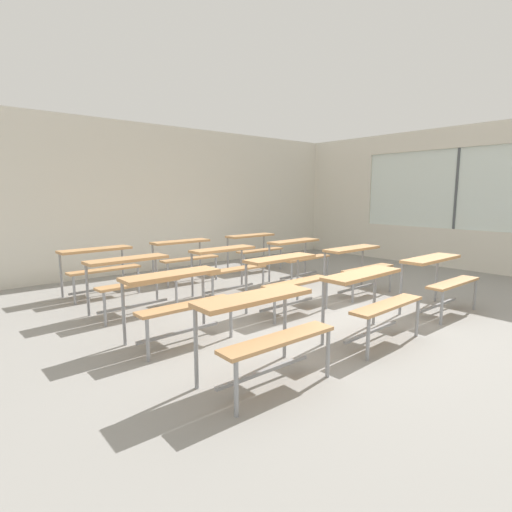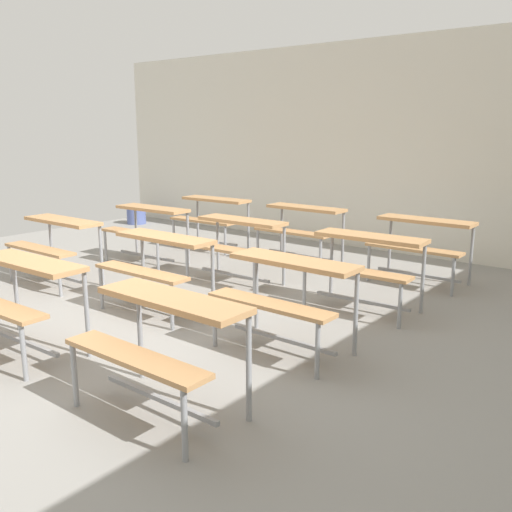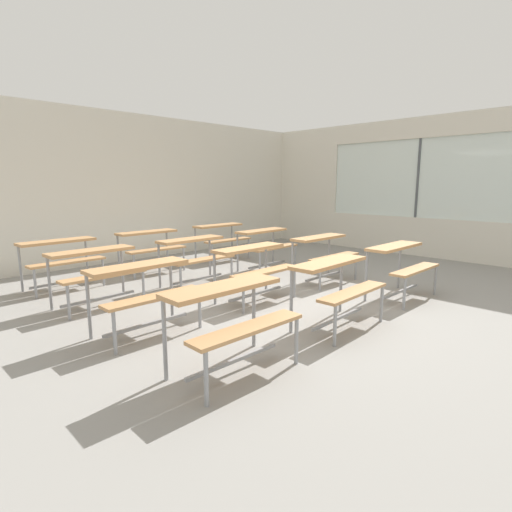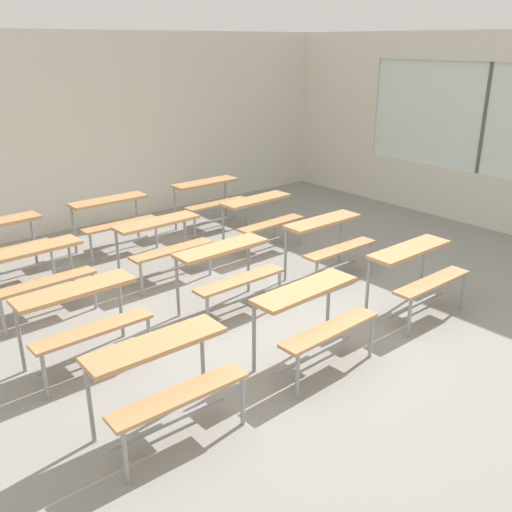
{
  "view_description": "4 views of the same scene",
  "coord_description": "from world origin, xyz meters",
  "px_view_note": "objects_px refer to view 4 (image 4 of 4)",
  "views": [
    {
      "loc": [
        -3.8,
        -3.3,
        1.6
      ],
      "look_at": [
        -0.09,
        1.08,
        0.7
      ],
      "focal_mm": 28.0,
      "sensor_mm": 36.0,
      "label": 1
    },
    {
      "loc": [
        3.99,
        -3.04,
        1.77
      ],
      "look_at": [
        0.17,
        1.76,
        0.36
      ],
      "focal_mm": 39.29,
      "sensor_mm": 36.0,
      "label": 2
    },
    {
      "loc": [
        -3.8,
        -3.3,
        1.6
      ],
      "look_at": [
        0.41,
        0.93,
        0.51
      ],
      "focal_mm": 28.0,
      "sensor_mm": 36.0,
      "label": 3
    },
    {
      "loc": [
        -3.44,
        -4.05,
        2.84
      ],
      "look_at": [
        0.44,
        0.61,
        0.5
      ],
      "focal_mm": 39.25,
      "sensor_mm": 36.0,
      "label": 4
    }
  ],
  "objects_px": {
    "desk_bench_r2c2": "(261,212)",
    "desk_bench_r3c1": "(113,213)",
    "desk_bench_r0c0": "(164,369)",
    "desk_bench_r1c1": "(228,264)",
    "desk_bench_r2c1": "(162,236)",
    "desk_bench_r1c2": "(329,235)",
    "desk_bench_r1c0": "(82,310)",
    "desk_bench_r0c2": "(417,266)",
    "desk_bench_r2c0": "(35,266)",
    "desk_bench_r0c1": "(313,309)",
    "desk_bench_r3c2": "(209,193)"
  },
  "relations": [
    {
      "from": "desk_bench_r2c1",
      "to": "desk_bench_r3c1",
      "type": "bearing_deg",
      "value": 89.06
    },
    {
      "from": "desk_bench_r1c2",
      "to": "desk_bench_r2c2",
      "type": "height_order",
      "value": "same"
    },
    {
      "from": "desk_bench_r1c2",
      "to": "desk_bench_r2c1",
      "type": "distance_m",
      "value": 2.08
    },
    {
      "from": "desk_bench_r0c1",
      "to": "desk_bench_r1c2",
      "type": "distance_m",
      "value": 2.11
    },
    {
      "from": "desk_bench_r1c0",
      "to": "desk_bench_r1c1",
      "type": "distance_m",
      "value": 1.69
    },
    {
      "from": "desk_bench_r0c0",
      "to": "desk_bench_r2c0",
      "type": "xyz_separation_m",
      "value": [
        -0.02,
        2.65,
        0.0
      ]
    },
    {
      "from": "desk_bench_r1c1",
      "to": "desk_bench_r3c1",
      "type": "distance_m",
      "value": 2.61
    },
    {
      "from": "desk_bench_r3c1",
      "to": "desk_bench_r1c1",
      "type": "bearing_deg",
      "value": -88.43
    },
    {
      "from": "desk_bench_r0c1",
      "to": "desk_bench_r1c2",
      "type": "bearing_deg",
      "value": 37.65
    },
    {
      "from": "desk_bench_r3c2",
      "to": "desk_bench_r3c1",
      "type": "bearing_deg",
      "value": -179.94
    },
    {
      "from": "desk_bench_r1c0",
      "to": "desk_bench_r3c2",
      "type": "xyz_separation_m",
      "value": [
        3.29,
        2.64,
        0.0
      ]
    },
    {
      "from": "desk_bench_r0c2",
      "to": "desk_bench_r1c2",
      "type": "xyz_separation_m",
      "value": [
        0.01,
        1.32,
        0.0
      ]
    },
    {
      "from": "desk_bench_r0c2",
      "to": "desk_bench_r3c2",
      "type": "xyz_separation_m",
      "value": [
        0.05,
        3.95,
        0.0
      ]
    },
    {
      "from": "desk_bench_r1c1",
      "to": "desk_bench_r1c2",
      "type": "distance_m",
      "value": 1.56
    },
    {
      "from": "desk_bench_r1c1",
      "to": "desk_bench_r2c0",
      "type": "relative_size",
      "value": 0.99
    },
    {
      "from": "desk_bench_r3c2",
      "to": "desk_bench_r1c1",
      "type": "bearing_deg",
      "value": -121.35
    },
    {
      "from": "desk_bench_r0c1",
      "to": "desk_bench_r2c2",
      "type": "distance_m",
      "value": 3.12
    },
    {
      "from": "desk_bench_r2c0",
      "to": "desk_bench_r0c0",
      "type": "bearing_deg",
      "value": -91.85
    },
    {
      "from": "desk_bench_r2c2",
      "to": "desk_bench_r3c1",
      "type": "xyz_separation_m",
      "value": [
        -1.64,
        1.32,
        0.0
      ]
    },
    {
      "from": "desk_bench_r0c0",
      "to": "desk_bench_r1c1",
      "type": "bearing_deg",
      "value": 40.9
    },
    {
      "from": "desk_bench_r0c0",
      "to": "desk_bench_r2c0",
      "type": "height_order",
      "value": "same"
    },
    {
      "from": "desk_bench_r1c0",
      "to": "desk_bench_r3c1",
      "type": "bearing_deg",
      "value": 57.88
    },
    {
      "from": "desk_bench_r1c2",
      "to": "desk_bench_r2c1",
      "type": "height_order",
      "value": "same"
    },
    {
      "from": "desk_bench_r0c2",
      "to": "desk_bench_r1c1",
      "type": "xyz_separation_m",
      "value": [
        -1.55,
        1.35,
        0.0
      ]
    },
    {
      "from": "desk_bench_r2c2",
      "to": "desk_bench_r0c0",
      "type": "bearing_deg",
      "value": -142.56
    },
    {
      "from": "desk_bench_r2c1",
      "to": "desk_bench_r2c2",
      "type": "distance_m",
      "value": 1.64
    },
    {
      "from": "desk_bench_r0c2",
      "to": "desk_bench_r2c1",
      "type": "height_order",
      "value": "same"
    },
    {
      "from": "desk_bench_r0c0",
      "to": "desk_bench_r1c0",
      "type": "height_order",
      "value": "same"
    },
    {
      "from": "desk_bench_r1c1",
      "to": "desk_bench_r2c0",
      "type": "distance_m",
      "value": 2.08
    },
    {
      "from": "desk_bench_r1c1",
      "to": "desk_bench_r3c1",
      "type": "height_order",
      "value": "same"
    },
    {
      "from": "desk_bench_r0c0",
      "to": "desk_bench_r3c1",
      "type": "xyz_separation_m",
      "value": [
        1.55,
        3.97,
        0.0
      ]
    },
    {
      "from": "desk_bench_r3c1",
      "to": "desk_bench_r0c0",
      "type": "bearing_deg",
      "value": -111.33
    },
    {
      "from": "desk_bench_r2c0",
      "to": "desk_bench_r2c1",
      "type": "relative_size",
      "value": 1.01
    },
    {
      "from": "desk_bench_r1c0",
      "to": "desk_bench_r2c1",
      "type": "xyz_separation_m",
      "value": [
        1.62,
        1.3,
        0.0
      ]
    },
    {
      "from": "desk_bench_r2c2",
      "to": "desk_bench_r3c1",
      "type": "bearing_deg",
      "value": 138.89
    },
    {
      "from": "desk_bench_r0c2",
      "to": "desk_bench_r1c2",
      "type": "height_order",
      "value": "same"
    },
    {
      "from": "desk_bench_r1c0",
      "to": "desk_bench_r3c2",
      "type": "relative_size",
      "value": 1.0
    },
    {
      "from": "desk_bench_r3c1",
      "to": "desk_bench_r2c2",
      "type": "bearing_deg",
      "value": -38.87
    },
    {
      "from": "desk_bench_r1c0",
      "to": "desk_bench_r3c1",
      "type": "relative_size",
      "value": 1.01
    },
    {
      "from": "desk_bench_r1c2",
      "to": "desk_bench_r2c0",
      "type": "xyz_separation_m",
      "value": [
        -3.2,
        1.32,
        0.0
      ]
    },
    {
      "from": "desk_bench_r0c2",
      "to": "desk_bench_r2c2",
      "type": "bearing_deg",
      "value": 89.31
    },
    {
      "from": "desk_bench_r0c0",
      "to": "desk_bench_r2c2",
      "type": "height_order",
      "value": "same"
    },
    {
      "from": "desk_bench_r1c0",
      "to": "desk_bench_r1c1",
      "type": "height_order",
      "value": "same"
    },
    {
      "from": "desk_bench_r1c0",
      "to": "desk_bench_r2c2",
      "type": "relative_size",
      "value": 0.99
    },
    {
      "from": "desk_bench_r1c1",
      "to": "desk_bench_r3c1",
      "type": "bearing_deg",
      "value": 90.82
    },
    {
      "from": "desk_bench_r0c1",
      "to": "desk_bench_r1c0",
      "type": "bearing_deg",
      "value": 138.58
    },
    {
      "from": "desk_bench_r0c1",
      "to": "desk_bench_r2c0",
      "type": "distance_m",
      "value": 3.09
    },
    {
      "from": "desk_bench_r2c2",
      "to": "desk_bench_r3c1",
      "type": "height_order",
      "value": "same"
    },
    {
      "from": "desk_bench_r3c2",
      "to": "desk_bench_r1c2",
      "type": "bearing_deg",
      "value": -90.59
    },
    {
      "from": "desk_bench_r2c1",
      "to": "desk_bench_r3c2",
      "type": "distance_m",
      "value": 2.14
    }
  ]
}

